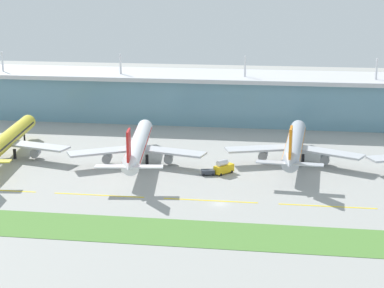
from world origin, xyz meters
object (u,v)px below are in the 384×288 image
airliner_nearest (6,140)px  airliner_far_middle (294,145)px  pushback_tug (208,172)px  airliner_near_middle (138,146)px  fuel_truck (223,167)px

airliner_nearest → airliner_far_middle: bearing=4.7°
pushback_tug → airliner_far_middle: bearing=34.2°
airliner_nearest → airliner_near_middle: bearing=-0.6°
airliner_near_middle → airliner_far_middle: (54.45, 9.09, -0.00)m
fuel_truck → pushback_tug: bearing=-155.8°
airliner_near_middle → airliner_far_middle: bearing=9.5°
airliner_far_middle → pushback_tug: size_ratio=13.10×
airliner_near_middle → fuel_truck: bearing=-14.4°
airliner_far_middle → airliner_near_middle: bearing=-170.5°
fuel_truck → pushback_tug: (-4.97, -2.23, -1.16)m
fuel_truck → pushback_tug: size_ratio=1.48×
pushback_tug → airliner_nearest: bearing=171.9°
airliner_nearest → airliner_far_middle: same height
airliner_near_middle → fuel_truck: (31.00, -7.98, -4.19)m
fuel_truck → pushback_tug: fuel_truck is taller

